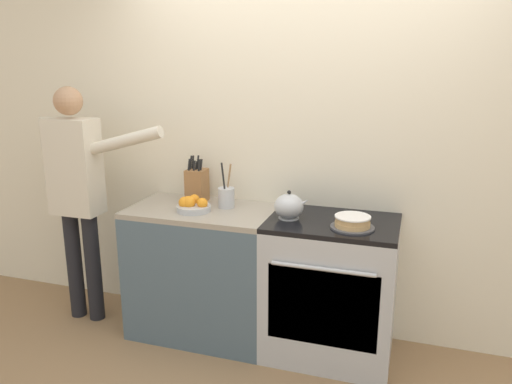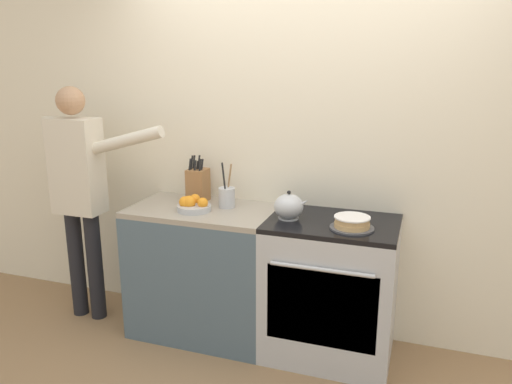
{
  "view_description": "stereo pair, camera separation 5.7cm",
  "coord_description": "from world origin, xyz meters",
  "px_view_note": "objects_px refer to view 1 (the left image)",
  "views": [
    {
      "loc": [
        0.68,
        -2.61,
        1.85
      ],
      "look_at": [
        -0.25,
        0.26,
        1.05
      ],
      "focal_mm": 35.0,
      "sensor_mm": 36.0,
      "label": 1
    },
    {
      "loc": [
        0.74,
        -2.6,
        1.85
      ],
      "look_at": [
        -0.25,
        0.26,
        1.05
      ],
      "focal_mm": 35.0,
      "sensor_mm": 36.0,
      "label": 2
    }
  ],
  "objects_px": {
    "stove_range": "(330,288)",
    "person_baker": "(77,185)",
    "fruit_bowl": "(192,205)",
    "tea_kettle": "(289,206)",
    "layer_cake": "(353,222)",
    "utensil_crock": "(226,197)",
    "knife_block": "(197,185)"
  },
  "relations": [
    {
      "from": "person_baker",
      "to": "tea_kettle",
      "type": "bearing_deg",
      "value": -9.59
    },
    {
      "from": "knife_block",
      "to": "fruit_bowl",
      "type": "relative_size",
      "value": 1.44
    },
    {
      "from": "knife_block",
      "to": "utensil_crock",
      "type": "bearing_deg",
      "value": -17.26
    },
    {
      "from": "tea_kettle",
      "to": "person_baker",
      "type": "height_order",
      "value": "person_baker"
    },
    {
      "from": "utensil_crock",
      "to": "person_baker",
      "type": "distance_m",
      "value": 1.06
    },
    {
      "from": "stove_range",
      "to": "utensil_crock",
      "type": "height_order",
      "value": "utensil_crock"
    },
    {
      "from": "stove_range",
      "to": "utensil_crock",
      "type": "distance_m",
      "value": 0.9
    },
    {
      "from": "layer_cake",
      "to": "person_baker",
      "type": "xyz_separation_m",
      "value": [
        -1.91,
        0.01,
        0.07
      ]
    },
    {
      "from": "layer_cake",
      "to": "fruit_bowl",
      "type": "xyz_separation_m",
      "value": [
        -1.04,
        0.03,
        0.01
      ]
    },
    {
      "from": "stove_range",
      "to": "fruit_bowl",
      "type": "bearing_deg",
      "value": -175.49
    },
    {
      "from": "stove_range",
      "to": "layer_cake",
      "type": "relative_size",
      "value": 3.5
    },
    {
      "from": "utensil_crock",
      "to": "person_baker",
      "type": "xyz_separation_m",
      "value": [
        -1.05,
        -0.16,
        0.04
      ]
    },
    {
      "from": "person_baker",
      "to": "stove_range",
      "type": "bearing_deg",
      "value": -8.92
    },
    {
      "from": "layer_cake",
      "to": "utensil_crock",
      "type": "distance_m",
      "value": 0.87
    },
    {
      "from": "utensil_crock",
      "to": "stove_range",
      "type": "bearing_deg",
      "value": -5.81
    },
    {
      "from": "stove_range",
      "to": "fruit_bowl",
      "type": "relative_size",
      "value": 4.06
    },
    {
      "from": "layer_cake",
      "to": "knife_block",
      "type": "relative_size",
      "value": 0.8
    },
    {
      "from": "knife_block",
      "to": "layer_cake",
      "type": "bearing_deg",
      "value": -12.68
    },
    {
      "from": "fruit_bowl",
      "to": "stove_range",
      "type": "bearing_deg",
      "value": 4.51
    },
    {
      "from": "stove_range",
      "to": "person_baker",
      "type": "relative_size",
      "value": 0.53
    },
    {
      "from": "stove_range",
      "to": "fruit_bowl",
      "type": "xyz_separation_m",
      "value": [
        -0.91,
        -0.07,
        0.49
      ]
    },
    {
      "from": "person_baker",
      "to": "knife_block",
      "type": "bearing_deg",
      "value": 4.7
    },
    {
      "from": "stove_range",
      "to": "utensil_crock",
      "type": "relative_size",
      "value": 2.95
    },
    {
      "from": "knife_block",
      "to": "person_baker",
      "type": "relative_size",
      "value": 0.19
    },
    {
      "from": "knife_block",
      "to": "fruit_bowl",
      "type": "distance_m",
      "value": 0.24
    },
    {
      "from": "tea_kettle",
      "to": "utensil_crock",
      "type": "bearing_deg",
      "value": 167.12
    },
    {
      "from": "fruit_bowl",
      "to": "tea_kettle",
      "type": "bearing_deg",
      "value": 3.68
    },
    {
      "from": "utensil_crock",
      "to": "fruit_bowl",
      "type": "relative_size",
      "value": 1.38
    },
    {
      "from": "knife_block",
      "to": "person_baker",
      "type": "xyz_separation_m",
      "value": [
        -0.8,
        -0.24,
        -0.01
      ]
    },
    {
      "from": "stove_range",
      "to": "knife_block",
      "type": "relative_size",
      "value": 2.81
    },
    {
      "from": "stove_range",
      "to": "knife_block",
      "type": "distance_m",
      "value": 1.14
    },
    {
      "from": "tea_kettle",
      "to": "utensil_crock",
      "type": "distance_m",
      "value": 0.47
    }
  ]
}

